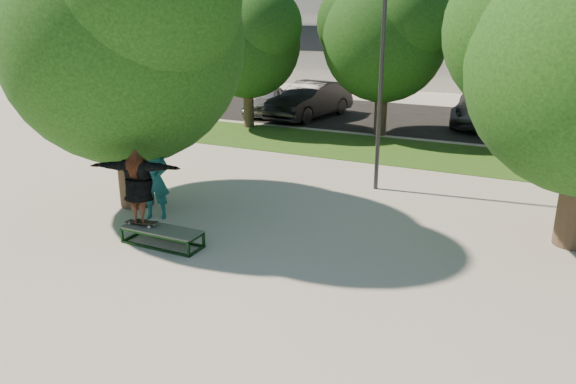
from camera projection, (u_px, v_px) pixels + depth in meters
The scene contains 15 objects.
ground at pixel (261, 246), 12.05m from camera, with size 120.00×120.00×0.00m, color gray.
grass_strip at pixel (414, 153), 19.78m from camera, with size 30.00×4.00×0.02m, color #1D4513.
asphalt_strip at pixel (426, 120), 25.75m from camera, with size 40.00×8.00×0.01m, color black.
tree_left at pixel (122, 28), 13.38m from camera, with size 6.96×5.95×7.12m.
bg_tree_left at pixel (247, 37), 23.07m from camera, with size 5.28×4.51×5.77m.
bg_tree_mid at pixel (383, 31), 21.59m from camera, with size 5.76×4.92×6.24m.
bg_tree_right at pixel (536, 51), 19.05m from camera, with size 5.04×4.31×5.43m.
lamppost at pixel (381, 76), 14.94m from camera, with size 0.25×0.15×6.11m.
grind_box at pixel (162, 237), 12.07m from camera, with size 1.80×0.60×0.38m.
skater_rig at pixel (138, 186), 11.96m from camera, with size 2.06×1.09×1.70m.
bystander at pixel (155, 179), 13.43m from camera, with size 0.71×0.46×1.94m, color #165356.
car_silver_a at pixel (267, 100), 26.98m from camera, with size 1.54×3.83×1.30m, color #A0A0A4.
car_dark at pixel (310, 100), 25.91m from camera, with size 1.75×5.01×1.65m, color black.
car_grey at pixel (484, 108), 24.36m from camera, with size 2.43×5.26×1.46m, color #505054.
car_silver_b at pixel (545, 117), 22.71m from camera, with size 1.93×4.74×1.38m, color #A8A8AD.
Camera 1 is at (5.32, -9.74, 4.88)m, focal length 35.00 mm.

